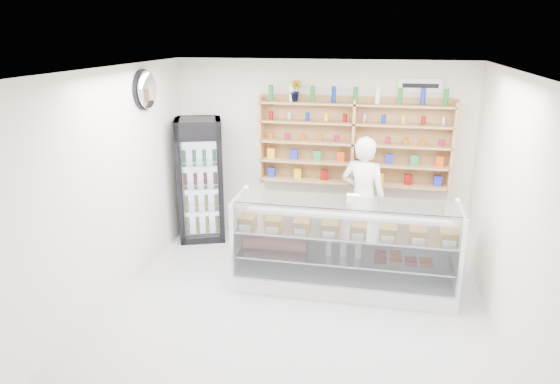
# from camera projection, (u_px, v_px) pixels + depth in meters

# --- Properties ---
(room) EXTENTS (5.00, 5.00, 5.00)m
(room) POSITION_uv_depth(u_px,v_px,m) (292.00, 205.00, 5.37)
(room) COLOR silver
(room) RESTS_ON ground
(display_counter) EXTENTS (2.77, 0.83, 1.21)m
(display_counter) POSITION_uv_depth(u_px,v_px,m) (343.00, 264.00, 6.40)
(display_counter) COLOR white
(display_counter) RESTS_ON floor
(shop_worker) EXTENTS (0.76, 0.61, 1.81)m
(shop_worker) POSITION_uv_depth(u_px,v_px,m) (363.00, 198.00, 7.14)
(shop_worker) COLOR white
(shop_worker) RESTS_ON floor
(drinks_cooler) EXTENTS (0.88, 0.87, 1.93)m
(drinks_cooler) POSITION_uv_depth(u_px,v_px,m) (200.00, 179.00, 7.84)
(drinks_cooler) COLOR black
(drinks_cooler) RESTS_ON floor
(wall_shelving) EXTENTS (2.84, 0.28, 1.33)m
(wall_shelving) POSITION_uv_depth(u_px,v_px,m) (353.00, 144.00, 7.39)
(wall_shelving) COLOR #B07853
(wall_shelving) RESTS_ON back_wall
(potted_plant) EXTENTS (0.21, 0.18, 0.32)m
(potted_plant) POSITION_uv_depth(u_px,v_px,m) (296.00, 90.00, 7.33)
(potted_plant) COLOR #1E6626
(potted_plant) RESTS_ON wall_shelving
(security_mirror) EXTENTS (0.15, 0.50, 0.50)m
(security_mirror) POSITION_uv_depth(u_px,v_px,m) (147.00, 90.00, 6.58)
(security_mirror) COLOR silver
(security_mirror) RESTS_ON left_wall
(wall_sign) EXTENTS (0.62, 0.03, 0.20)m
(wall_sign) POSITION_uv_depth(u_px,v_px,m) (420.00, 86.00, 7.08)
(wall_sign) COLOR white
(wall_sign) RESTS_ON back_wall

